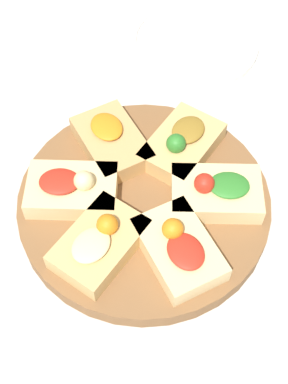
{
  "coord_description": "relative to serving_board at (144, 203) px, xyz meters",
  "views": [
    {
      "loc": [
        -0.36,
        -0.08,
        0.58
      ],
      "look_at": [
        0.0,
        0.0,
        0.04
      ],
      "focal_mm": 50.0,
      "sensor_mm": 36.0,
      "label": 1
    }
  ],
  "objects": [
    {
      "name": "plate_right",
      "position": [
        0.32,
        -0.01,
        -0.0
      ],
      "size": [
        0.21,
        0.21,
        0.02
      ],
      "color": "white",
      "rests_on": "ground_plane"
    },
    {
      "name": "serving_board",
      "position": [
        0.0,
        0.0,
        0.0
      ],
      "size": [
        0.32,
        0.32,
        0.02
      ],
      "primitive_type": "cylinder",
      "color": "brown",
      "rests_on": "ground_plane"
    },
    {
      "name": "focaccia_slice_2",
      "position": [
        -0.07,
        -0.06,
        0.03
      ],
      "size": [
        0.13,
        0.13,
        0.05
      ],
      "color": "#E5C689",
      "rests_on": "serving_board"
    },
    {
      "name": "focaccia_slice_5",
      "position": [
        0.07,
        0.06,
        0.03
      ],
      "size": [
        0.13,
        0.13,
        0.04
      ],
      "color": "tan",
      "rests_on": "serving_board"
    },
    {
      "name": "focaccia_slice_4",
      "position": [
        0.08,
        -0.03,
        0.03
      ],
      "size": [
        0.13,
        0.11,
        0.05
      ],
      "color": "tan",
      "rests_on": "serving_board"
    },
    {
      "name": "focaccia_slice_0",
      "position": [
        -0.02,
        0.09,
        0.03
      ],
      "size": [
        0.09,
        0.12,
        0.05
      ],
      "color": "#E5C689",
      "rests_on": "serving_board"
    },
    {
      "name": "focaccia_slice_1",
      "position": [
        -0.08,
        0.03,
        0.03
      ],
      "size": [
        0.13,
        0.11,
        0.05
      ],
      "color": "tan",
      "rests_on": "serving_board"
    },
    {
      "name": "ground_plane",
      "position": [
        0.0,
        0.0,
        -0.01
      ],
      "size": [
        3.0,
        3.0,
        0.0
      ],
      "primitive_type": "plane",
      "color": "beige"
    },
    {
      "name": "focaccia_slice_3",
      "position": [
        0.02,
        -0.09,
        0.03
      ],
      "size": [
        0.09,
        0.12,
        0.05
      ],
      "color": "#E5C689",
      "rests_on": "serving_board"
    }
  ]
}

